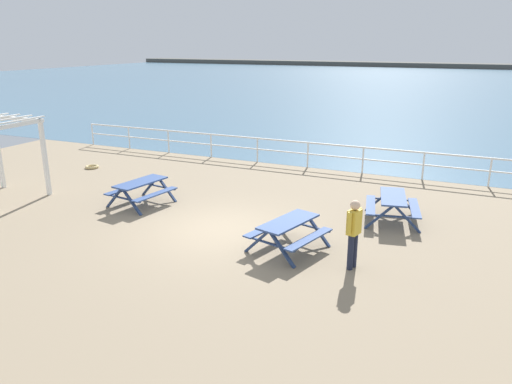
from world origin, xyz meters
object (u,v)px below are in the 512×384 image
Objects in this scene: picnic_table_near_right at (393,202)px; visitor at (354,230)px; picnic_table_near_left at (288,228)px; picnic_table_mid_centre at (141,187)px.

picnic_table_near_right is 3.59m from visitor.
picnic_table_near_left is 3.77m from picnic_table_near_right.
visitor reaches higher than picnic_table_near_right.
picnic_table_near_right is (2.05, 3.17, 0.00)m from picnic_table_near_left.
picnic_table_mid_centre is at bearing 1.04° from visitor.
picnic_table_near_left is 1.06× the size of picnic_table_mid_centre.
visitor reaches higher than picnic_table_near_left.
picnic_table_near_left is at bearing 135.88° from picnic_table_near_right.
visitor is (-0.33, -3.55, 0.36)m from picnic_table_near_right.
visitor reaches higher than picnic_table_mid_centre.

